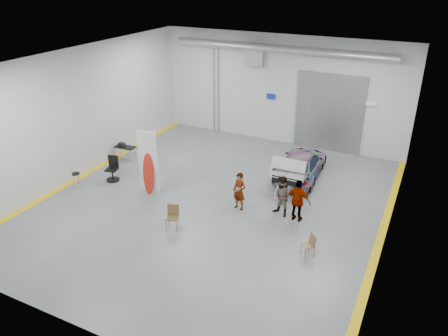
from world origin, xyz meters
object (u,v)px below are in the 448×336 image
at_px(work_table, 124,146).
at_px(office_chair, 113,170).
at_px(shop_stool, 77,180).
at_px(surfboard_display, 147,167).
at_px(person_c, 298,201).
at_px(folding_chair_near, 173,222).
at_px(folding_chair_far, 308,249).
at_px(person_b, 282,197).
at_px(person_a, 239,191).
at_px(sedan_car, 301,164).

relative_size(work_table, office_chair, 0.97).
bearing_deg(work_table, shop_stool, -88.63).
distance_m(surfboard_display, shop_stool, 3.53).
xyz_separation_m(person_c, folding_chair_near, (-4.11, -2.71, -0.59)).
bearing_deg(folding_chair_near, surfboard_display, 122.45).
bearing_deg(work_table, person_c, -10.50).
relative_size(folding_chair_far, office_chair, 0.70).
height_order(person_b, folding_chair_near, person_b).
relative_size(person_a, shop_stool, 2.23).
height_order(person_b, shop_stool, person_b).
distance_m(person_c, shop_stool, 10.03).
xyz_separation_m(person_b, shop_stool, (-9.17, -1.83, -0.50)).
xyz_separation_m(folding_chair_far, shop_stool, (-10.90, 0.32, 0.11)).
bearing_deg(folding_chair_far, surfboard_display, -145.47).
bearing_deg(shop_stool, person_c, 10.07).
relative_size(folding_chair_near, office_chair, 0.82).
distance_m(person_b, folding_chair_far, 2.82).
relative_size(folding_chair_far, work_table, 0.72).
relative_size(surfboard_display, shop_stool, 4.31).
height_order(folding_chair_far, office_chair, office_chair).
xyz_separation_m(sedan_car, shop_stool, (-8.80, -5.62, -0.29)).
distance_m(sedan_car, surfboard_display, 7.23).
bearing_deg(folding_chair_far, folding_chair_near, -128.42).
distance_m(person_b, folding_chair_near, 4.45).
bearing_deg(person_a, office_chair, -165.39).
bearing_deg(shop_stool, surfboard_display, 17.52).
height_order(person_c, folding_chair_far, person_c).
bearing_deg(folding_chair_far, office_chair, -145.18).
bearing_deg(work_table, office_chair, -64.43).
distance_m(sedan_car, person_b, 3.81).
bearing_deg(office_chair, work_table, 101.89).
xyz_separation_m(person_a, office_chair, (-6.44, -0.20, -0.30)).
xyz_separation_m(person_c, folding_chair_far, (1.04, -2.07, -0.63)).
bearing_deg(sedan_car, office_chair, 24.66).
bearing_deg(folding_chair_near, person_a, 37.58).
height_order(work_table, office_chair, office_chair).
distance_m(folding_chair_far, work_table, 11.67).
distance_m(sedan_car, person_c, 4.01).
relative_size(sedan_car, surfboard_display, 1.44).
height_order(sedan_car, folding_chair_near, sedan_car).
bearing_deg(folding_chair_far, person_a, -163.96).
distance_m(shop_stool, work_table, 3.61).
xyz_separation_m(folding_chair_near, shop_stool, (-5.75, 0.96, 0.06)).
bearing_deg(surfboard_display, sedan_car, 28.17).
distance_m(folding_chair_far, shop_stool, 10.91).
xyz_separation_m(work_table, office_chair, (1.06, -2.22, -0.18)).
height_order(folding_chair_near, shop_stool, folding_chair_near).
distance_m(sedan_car, office_chair, 8.90).
bearing_deg(shop_stool, folding_chair_near, -9.46).
height_order(folding_chair_near, folding_chair_far, folding_chair_near).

